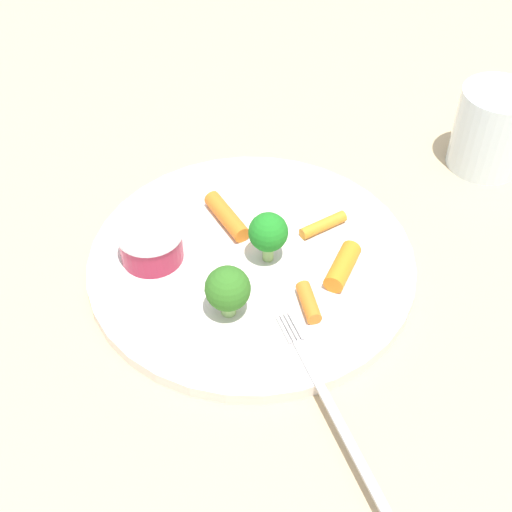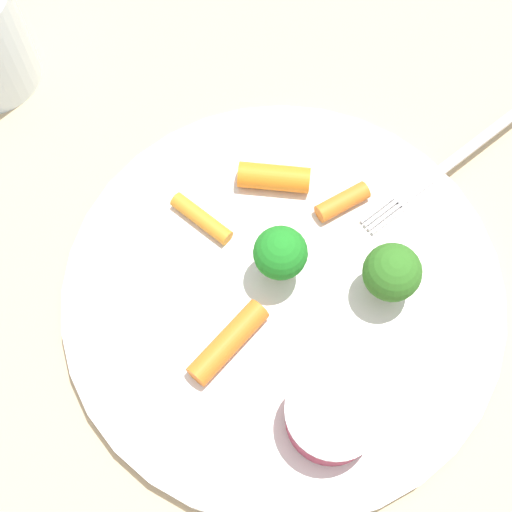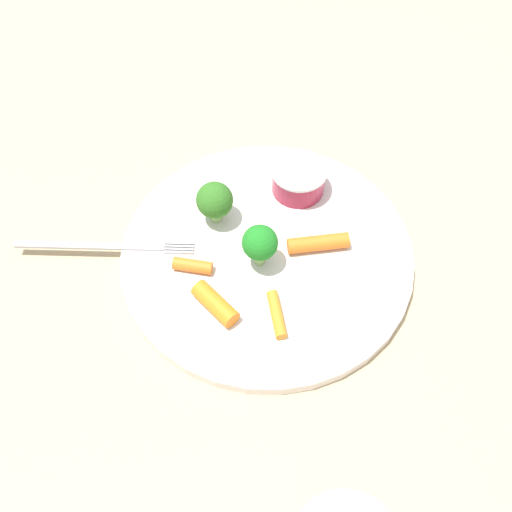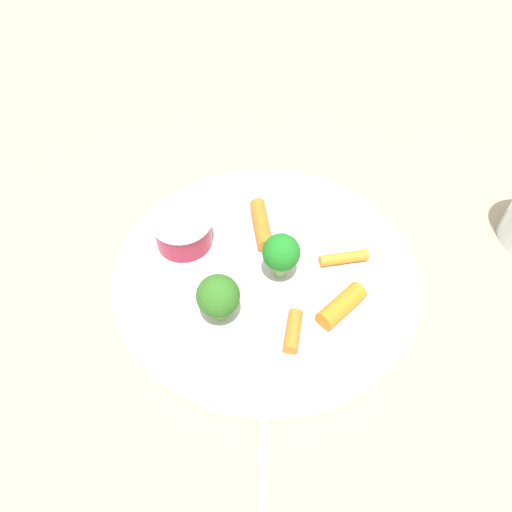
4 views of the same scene
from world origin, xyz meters
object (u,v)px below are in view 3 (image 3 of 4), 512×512
(carrot_stick_1, at_px, (318,243))
(fork, at_px, (108,246))
(carrot_stick_2, at_px, (277,314))
(carrot_stick_3, at_px, (215,304))
(plate, at_px, (267,255))
(broccoli_floret_1, at_px, (215,201))
(broccoli_floret_0, at_px, (262,244))
(sauce_cup, at_px, (299,179))
(carrot_stick_0, at_px, (193,266))

(carrot_stick_1, distance_m, fork, 0.20)
(carrot_stick_2, bearing_deg, carrot_stick_3, -159.77)
(plate, distance_m, broccoli_floret_1, 0.07)
(carrot_stick_3, bearing_deg, broccoli_floret_0, 79.85)
(plate, distance_m, sauce_cup, 0.09)
(broccoli_floret_1, bearing_deg, fork, -131.15)
(broccoli_floret_1, height_order, carrot_stick_3, broccoli_floret_1)
(broccoli_floret_0, height_order, carrot_stick_2, broccoli_floret_0)
(carrot_stick_0, xyz_separation_m, fork, (-0.08, -0.02, -0.00))
(carrot_stick_0, bearing_deg, broccoli_floret_1, 102.08)
(carrot_stick_0, height_order, fork, carrot_stick_0)
(carrot_stick_3, bearing_deg, sauce_cup, 90.44)
(sauce_cup, relative_size, carrot_stick_3, 1.18)
(sauce_cup, xyz_separation_m, broccoli_floret_1, (-0.05, -0.07, 0.01))
(carrot_stick_0, bearing_deg, carrot_stick_1, 41.64)
(plate, height_order, carrot_stick_3, carrot_stick_3)
(carrot_stick_2, relative_size, carrot_stick_3, 0.96)
(carrot_stick_0, height_order, carrot_stick_2, carrot_stick_0)
(carrot_stick_1, height_order, fork, carrot_stick_1)
(carrot_stick_0, xyz_separation_m, carrot_stick_2, (0.09, -0.01, -0.00))
(carrot_stick_2, height_order, fork, carrot_stick_2)
(sauce_cup, height_order, fork, sauce_cup)
(carrot_stick_0, height_order, carrot_stick_3, carrot_stick_3)
(fork, bearing_deg, plate, 28.13)
(carrot_stick_3, bearing_deg, broccoli_floret_1, 121.75)
(sauce_cup, bearing_deg, plate, -82.79)
(sauce_cup, bearing_deg, carrot_stick_0, -106.14)
(plate, bearing_deg, carrot_stick_1, 34.65)
(broccoli_floret_0, xyz_separation_m, carrot_stick_0, (-0.05, -0.04, -0.02))
(broccoli_floret_0, xyz_separation_m, broccoli_floret_1, (-0.06, 0.02, -0.00))
(broccoli_floret_1, height_order, carrot_stick_1, broccoli_floret_1)
(broccoli_floret_0, bearing_deg, carrot_stick_2, -47.64)
(sauce_cup, distance_m, carrot_stick_2, 0.15)
(broccoli_floret_0, relative_size, fork, 0.30)
(broccoli_floret_1, height_order, carrot_stick_0, broccoli_floret_1)
(broccoli_floret_1, xyz_separation_m, carrot_stick_2, (0.10, -0.07, -0.02))
(carrot_stick_0, bearing_deg, carrot_stick_3, -31.59)
(broccoli_floret_1, height_order, carrot_stick_2, broccoli_floret_1)
(plate, bearing_deg, sauce_cup, 97.21)
(sauce_cup, relative_size, broccoli_floret_0, 1.17)
(broccoli_floret_1, xyz_separation_m, fork, (-0.07, -0.08, -0.03))
(sauce_cup, distance_m, broccoli_floret_1, 0.09)
(fork, bearing_deg, carrot_stick_1, 29.70)
(carrot_stick_2, xyz_separation_m, carrot_stick_3, (-0.05, -0.02, 0.00))
(carrot_stick_0, relative_size, carrot_stick_2, 0.80)
(fork, bearing_deg, carrot_stick_3, -2.41)
(carrot_stick_2, height_order, carrot_stick_3, carrot_stick_3)
(sauce_cup, bearing_deg, carrot_stick_1, -47.90)
(carrot_stick_0, xyz_separation_m, carrot_stick_3, (0.04, -0.02, 0.00))
(carrot_stick_1, bearing_deg, broccoli_floret_1, -170.17)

